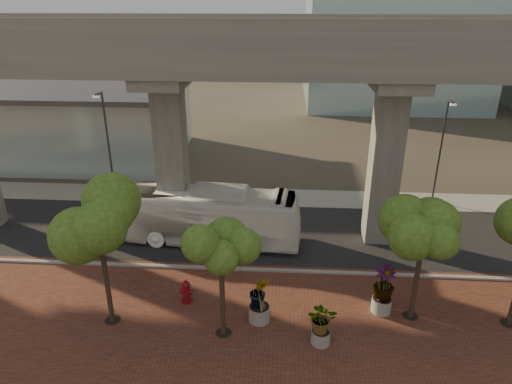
{
  "coord_description": "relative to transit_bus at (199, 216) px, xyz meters",
  "views": [
    {
      "loc": [
        0.45,
        -22.28,
        13.35
      ],
      "look_at": [
        -1.08,
        0.5,
        3.46
      ],
      "focal_mm": 32.0,
      "sensor_mm": 36.0,
      "label": 1
    }
  ],
  "objects": [
    {
      "name": "planter_front",
      "position": [
        6.53,
        -8.31,
        -0.39
      ],
      "size": [
        1.76,
        1.76,
        1.94
      ],
      "color": "gray",
      "rests_on": "ground"
    },
    {
      "name": "far_sidewalk",
      "position": [
        4.41,
        6.42,
        -1.6
      ],
      "size": [
        90.0,
        3.0,
        0.06
      ],
      "primitive_type": "cube",
      "color": "gray",
      "rests_on": "ground"
    },
    {
      "name": "station_pavilion",
      "position": [
        -15.59,
        14.92,
        1.59
      ],
      "size": [
        23.0,
        13.0,
        6.3
      ],
      "color": "#ACC1C5",
      "rests_on": "ground"
    },
    {
      "name": "street_tree_far_west",
      "position": [
        -2.6,
        -7.49,
        3.25
      ],
      "size": [
        3.73,
        3.73,
        6.55
      ],
      "color": "#403125",
      "rests_on": "ground"
    },
    {
      "name": "ground",
      "position": [
        4.41,
        -1.08,
        -1.63
      ],
      "size": [
        160.0,
        160.0,
        0.0
      ],
      "primitive_type": "plane",
      "color": "#383329",
      "rests_on": "ground"
    },
    {
      "name": "transit_bus",
      "position": [
        0.0,
        0.0,
        0.0
      ],
      "size": [
        11.88,
        3.74,
        3.26
      ],
      "primitive_type": "imported",
      "rotation": [
        0.0,
        0.0,
        1.49
      ],
      "color": "white",
      "rests_on": "ground"
    },
    {
      "name": "planter_left",
      "position": [
        3.91,
        -7.04,
        -0.17
      ],
      "size": [
        2.09,
        2.09,
        2.3
      ],
      "color": "#A7A496",
      "rests_on": "ground"
    },
    {
      "name": "fire_hydrant",
      "position": [
        0.42,
        -5.91,
        -1.01
      ],
      "size": [
        0.58,
        0.52,
        1.16
      ],
      "color": "maroon",
      "rests_on": "ground"
    },
    {
      "name": "planter_right",
      "position": [
        9.41,
        -6.05,
        -0.15
      ],
      "size": [
        2.19,
        2.19,
        2.34
      ],
      "color": "#AFA89E",
      "rests_on": "ground"
    },
    {
      "name": "asphalt_road",
      "position": [
        4.41,
        0.92,
        -1.61
      ],
      "size": [
        90.0,
        8.0,
        0.04
      ],
      "primitive_type": "cube",
      "color": "black",
      "rests_on": "ground"
    },
    {
      "name": "curb_strip",
      "position": [
        4.41,
        -3.08,
        -1.55
      ],
      "size": [
        70.0,
        0.25,
        0.16
      ],
      "primitive_type": "cube",
      "color": "gray",
      "rests_on": "ground"
    },
    {
      "name": "brick_plaza",
      "position": [
        4.41,
        -9.08,
        -1.6
      ],
      "size": [
        70.0,
        13.0,
        0.06
      ],
      "primitive_type": "cube",
      "color": "brown",
      "rests_on": "ground"
    },
    {
      "name": "streetlamp_west",
      "position": [
        -6.99,
        5.11,
        2.84
      ],
      "size": [
        0.38,
        1.11,
        7.65
      ],
      "color": "#2E2F33",
      "rests_on": "ground"
    },
    {
      "name": "streetlamp_east",
      "position": [
        15.17,
        6.25,
        2.59
      ],
      "size": [
        0.36,
        1.05,
        7.21
      ],
      "color": "#29292E",
      "rests_on": "ground"
    },
    {
      "name": "transit_viaduct",
      "position": [
        4.41,
        0.92,
        5.66
      ],
      "size": [
        72.0,
        5.6,
        12.4
      ],
      "color": "gray",
      "rests_on": "ground"
    },
    {
      "name": "street_tree_near_east",
      "position": [
        10.69,
        -6.29,
        3.21
      ],
      "size": [
        3.41,
        3.41,
        6.36
      ],
      "color": "#403125",
      "rests_on": "ground"
    },
    {
      "name": "street_tree_near_west",
      "position": [
        2.43,
        -7.98,
        2.38
      ],
      "size": [
        3.15,
        3.15,
        5.41
      ],
      "color": "#403125",
      "rests_on": "ground"
    }
  ]
}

